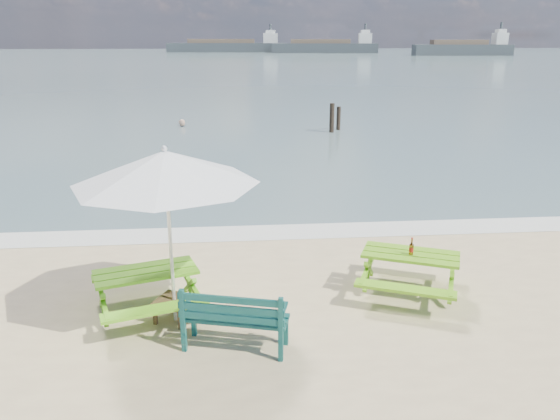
{
  "coord_description": "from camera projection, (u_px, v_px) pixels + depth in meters",
  "views": [
    {
      "loc": [
        -0.21,
        -5.91,
        3.87
      ],
      "look_at": [
        0.58,
        3.0,
        1.0
      ],
      "focal_mm": 35.0,
      "sensor_mm": 36.0,
      "label": 1
    }
  ],
  "objects": [
    {
      "name": "sea",
      "position": [
        231.0,
        60.0,
        87.41
      ],
      "size": [
        300.0,
        300.0,
        0.0
      ],
      "primitive_type": "plane",
      "color": "slate",
      "rests_on": "ground"
    },
    {
      "name": "foam_strip",
      "position": [
        245.0,
        233.0,
        11.16
      ],
      "size": [
        22.0,
        0.9,
        0.01
      ],
      "primitive_type": "cube",
      "color": "silver",
      "rests_on": "ground"
    },
    {
      "name": "picnic_table_left",
      "position": [
        147.0,
        293.0,
        7.86
      ],
      "size": [
        1.84,
        1.94,
        0.68
      ],
      "color": "#5EAC1A",
      "rests_on": "ground"
    },
    {
      "name": "picnic_table_right",
      "position": [
        409.0,
        275.0,
        8.46
      ],
      "size": [
        1.96,
        2.04,
        0.69
      ],
      "color": "#68AA19",
      "rests_on": "ground"
    },
    {
      "name": "park_bench",
      "position": [
        236.0,
        330.0,
        7.02
      ],
      "size": [
        1.42,
        0.79,
        0.83
      ],
      "color": "#10433F",
      "rests_on": "ground"
    },
    {
      "name": "side_table",
      "position": [
        175.0,
        309.0,
        7.73
      ],
      "size": [
        0.66,
        0.66,
        0.32
      ],
      "color": "brown",
      "rests_on": "ground"
    },
    {
      "name": "patio_umbrella",
      "position": [
        165.0,
        168.0,
        7.1
      ],
      "size": [
        3.29,
        3.29,
        2.45
      ],
      "color": "silver",
      "rests_on": "ground"
    },
    {
      "name": "beer_bottle",
      "position": [
        411.0,
        249.0,
        8.27
      ],
      "size": [
        0.07,
        0.07,
        0.27
      ],
      "color": "#8D5614",
      "rests_on": "picnic_table_right"
    },
    {
      "name": "swimmer",
      "position": [
        183.0,
        138.0,
        24.44
      ],
      "size": [
        0.63,
        0.44,
        1.66
      ],
      "color": "tan",
      "rests_on": "ground"
    },
    {
      "name": "mooring_pilings",
      "position": [
        334.0,
        120.0,
        22.87
      ],
      "size": [
        0.58,
        0.78,
        1.4
      ],
      "color": "black",
      "rests_on": "ground"
    },
    {
      "name": "cargo_ships",
      "position": [
        469.0,
        47.0,
        125.59
      ],
      "size": [
        144.69,
        31.02,
        4.4
      ],
      "color": "#353C3F",
      "rests_on": "ground"
    }
  ]
}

